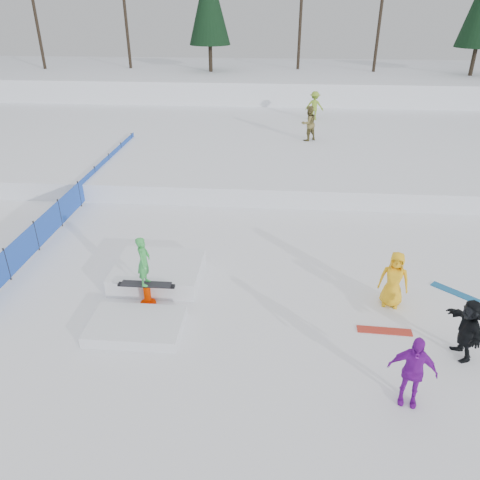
# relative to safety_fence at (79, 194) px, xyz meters

# --- Properties ---
(ground) EXTENTS (120.00, 120.00, 0.00)m
(ground) POSITION_rel_safety_fence_xyz_m (6.50, -6.60, -0.55)
(ground) COLOR white
(snow_berm) EXTENTS (60.00, 14.00, 2.40)m
(snow_berm) POSITION_rel_safety_fence_xyz_m (6.50, 23.40, 0.65)
(snow_berm) COLOR white
(snow_berm) RESTS_ON ground
(snow_midrise) EXTENTS (50.00, 18.00, 0.80)m
(snow_midrise) POSITION_rel_safety_fence_xyz_m (6.50, 9.40, -0.15)
(snow_midrise) COLOR white
(snow_midrise) RESTS_ON ground
(safety_fence) EXTENTS (0.05, 16.00, 1.10)m
(safety_fence) POSITION_rel_safety_fence_xyz_m (0.00, 0.00, 0.00)
(safety_fence) COLOR #1F4AB6
(safety_fence) RESTS_ON ground
(treeline) EXTENTS (40.24, 4.22, 10.50)m
(treeline) POSITION_rel_safety_fence_xyz_m (12.68, 21.68, 6.90)
(treeline) COLOR black
(treeline) RESTS_ON snow_berm
(walker_olive) EXTENTS (1.13, 1.09, 1.84)m
(walker_olive) POSITION_rel_safety_fence_xyz_m (9.66, 7.98, 1.17)
(walker_olive) COLOR brown
(walker_olive) RESTS_ON snow_midrise
(walker_ygreen) EXTENTS (1.24, 0.87, 1.74)m
(walker_ygreen) POSITION_rel_safety_fence_xyz_m (10.28, 12.87, 1.12)
(walker_ygreen) COLOR #7DA429
(walker_ygreen) RESTS_ON snow_midrise
(spectator_purple) EXTENTS (1.07, 0.63, 1.71)m
(spectator_purple) POSITION_rel_safety_fence_xyz_m (11.00, -9.70, 0.30)
(spectator_purple) COLOR purple
(spectator_purple) RESTS_ON ground
(spectator_yellow) EXTENTS (0.91, 0.71, 1.65)m
(spectator_yellow) POSITION_rel_safety_fence_xyz_m (11.38, -6.08, 0.28)
(spectator_yellow) COLOR yellow
(spectator_yellow) RESTS_ON ground
(spectator_dark) EXTENTS (0.63, 1.51, 1.58)m
(spectator_dark) POSITION_rel_safety_fence_xyz_m (12.66, -8.10, 0.24)
(spectator_dark) COLOR black
(spectator_dark) RESTS_ON ground
(loose_board_red) EXTENTS (1.41, 0.34, 0.03)m
(loose_board_red) POSITION_rel_safety_fence_xyz_m (11.00, -7.32, -0.54)
(loose_board_red) COLOR #AB2A1E
(loose_board_red) RESTS_ON ground
(loose_board_teal) EXTENTS (1.23, 1.14, 0.03)m
(loose_board_teal) POSITION_rel_safety_fence_xyz_m (13.42, -5.34, -0.54)
(loose_board_teal) COLOR #17598C
(loose_board_teal) RESTS_ON ground
(jib_rail_feature) EXTENTS (2.60, 4.40, 2.11)m
(jib_rail_feature) POSITION_rel_safety_fence_xyz_m (4.55, -6.05, -0.25)
(jib_rail_feature) COLOR white
(jib_rail_feature) RESTS_ON ground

